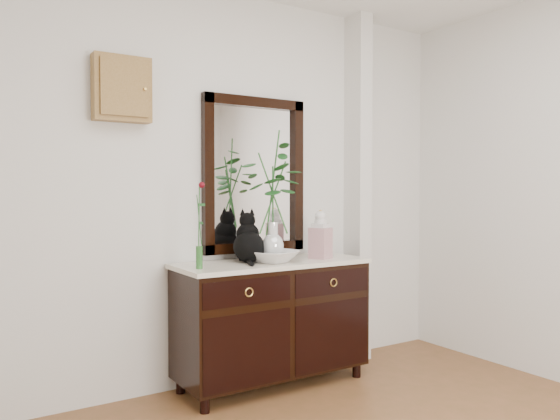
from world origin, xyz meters
TOP-DOWN VIEW (x-y plane):
  - wall_back at (0.00, 1.98)m, footprint 3.60×0.04m
  - pilaster at (1.00, 1.90)m, footprint 0.12×0.20m
  - sideboard at (0.10, 1.73)m, footprint 1.33×0.52m
  - wall_mirror at (0.10, 1.97)m, footprint 0.80×0.06m
  - key_cabinet at (-0.85, 1.94)m, footprint 0.35×0.10m
  - cat at (-0.06, 1.77)m, footprint 0.32×0.35m
  - lotus_bowl at (0.07, 1.67)m, footprint 0.42×0.42m
  - vase_branches at (0.07, 1.67)m, footprint 0.49×0.49m
  - bud_vase_rose at (-0.47, 1.65)m, footprint 0.08×0.08m
  - ginger_jar at (0.46, 1.67)m, footprint 0.17×0.17m

SIDE VIEW (x-z plane):
  - sideboard at x=0.10m, z-range 0.06..0.88m
  - lotus_bowl at x=0.07m, z-range 0.85..0.93m
  - cat at x=-0.06m, z-range 0.85..1.19m
  - ginger_jar at x=0.46m, z-range 0.85..1.20m
  - bud_vase_rose at x=-0.47m, z-range 0.85..1.39m
  - vase_branches at x=0.07m, z-range 0.87..1.74m
  - wall_back at x=0.00m, z-range 0.00..2.70m
  - pilaster at x=1.00m, z-range 0.00..2.70m
  - wall_mirror at x=0.10m, z-range 0.89..1.99m
  - key_cabinet at x=-0.85m, z-range 1.75..2.15m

